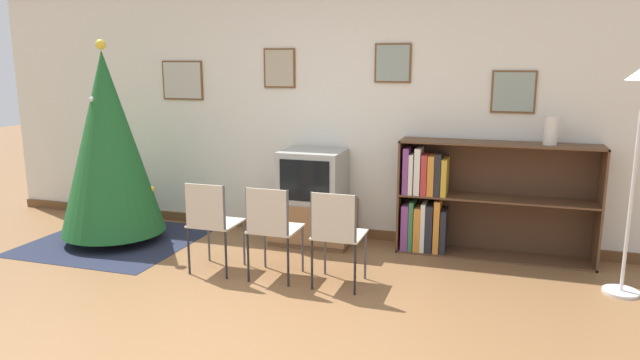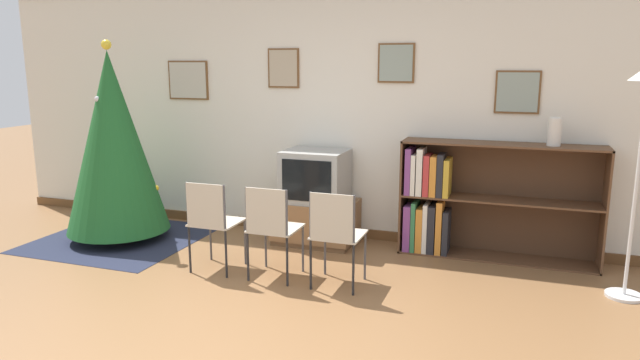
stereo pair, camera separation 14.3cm
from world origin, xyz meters
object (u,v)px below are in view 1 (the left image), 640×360
(folding_chair_left, at_px, (211,221))
(folding_chair_center, at_px, (272,227))
(vase, at_px, (551,130))
(standing_lamp, at_px, (640,121))
(folding_chair_right, at_px, (337,233))
(tv_console, at_px, (313,221))
(television, at_px, (313,176))
(christmas_tree, at_px, (108,144))
(bookshelf, at_px, (458,201))

(folding_chair_left, bearing_deg, folding_chair_center, 0.00)
(vase, xyz_separation_m, standing_lamp, (0.58, -0.61, 0.16))
(folding_chair_left, xyz_separation_m, folding_chair_right, (1.13, 0.00, 0.00))
(folding_chair_left, xyz_separation_m, folding_chair_center, (0.57, 0.00, 0.00))
(tv_console, distance_m, television, 0.48)
(christmas_tree, distance_m, bookshelf, 3.51)
(television, xyz_separation_m, folding_chair_right, (0.57, -1.10, -0.23))
(television, bearing_deg, vase, 2.73)
(bookshelf, distance_m, standing_lamp, 1.73)
(bookshelf, bearing_deg, tv_console, -175.66)
(christmas_tree, xyz_separation_m, vase, (4.19, 0.69, 0.21))
(folding_chair_right, relative_size, standing_lamp, 0.45)
(folding_chair_center, bearing_deg, television, 90.00)
(christmas_tree, xyz_separation_m, tv_console, (1.98, 0.59, -0.80))
(tv_console, xyz_separation_m, folding_chair_left, (-0.57, -1.10, 0.25))
(folding_chair_center, relative_size, standing_lamp, 0.45)
(folding_chair_right, distance_m, standing_lamp, 2.47)
(television, distance_m, bookshelf, 1.45)
(tv_console, xyz_separation_m, bookshelf, (1.43, 0.11, 0.30))
(folding_chair_center, xyz_separation_m, folding_chair_right, (0.57, 0.00, 0.00))
(television, xyz_separation_m, bookshelf, (1.43, 0.11, -0.18))
(christmas_tree, height_order, standing_lamp, christmas_tree)
(vase, bearing_deg, christmas_tree, -170.64)
(folding_chair_right, bearing_deg, folding_chair_center, 180.00)
(christmas_tree, height_order, folding_chair_left, christmas_tree)
(tv_console, bearing_deg, standing_lamp, -10.40)
(television, distance_m, folding_chair_left, 1.26)
(television, height_order, folding_chair_left, television)
(folding_chair_left, relative_size, folding_chair_center, 1.00)
(folding_chair_center, bearing_deg, vase, 28.56)
(tv_console, xyz_separation_m, standing_lamp, (2.79, -0.51, 1.17))
(folding_chair_left, height_order, standing_lamp, standing_lamp)
(christmas_tree, distance_m, folding_chair_right, 2.65)
(folding_chair_center, relative_size, bookshelf, 0.45)
(folding_chair_center, distance_m, bookshelf, 1.87)
(tv_console, relative_size, standing_lamp, 0.45)
(folding_chair_right, height_order, vase, vase)
(bookshelf, relative_size, standing_lamp, 1.00)
(folding_chair_center, height_order, bookshelf, bookshelf)
(christmas_tree, bearing_deg, vase, 9.36)
(christmas_tree, xyz_separation_m, folding_chair_left, (1.41, -0.51, -0.55))
(vase, bearing_deg, television, -177.27)
(folding_chair_left, bearing_deg, standing_lamp, 9.95)
(television, relative_size, folding_chair_left, 0.75)
(folding_chair_left, distance_m, bookshelf, 2.33)
(standing_lamp, bearing_deg, vase, 133.19)
(vase, bearing_deg, tv_console, -177.33)
(television, distance_m, standing_lamp, 2.91)
(tv_console, distance_m, bookshelf, 1.46)
(folding_chair_center, xyz_separation_m, standing_lamp, (2.79, 0.59, 0.92))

